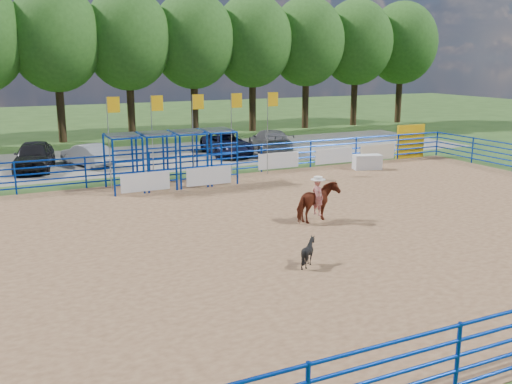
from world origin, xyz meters
TOP-DOWN VIEW (x-y plane):
  - ground at (0.00, 0.00)m, footprint 120.00×120.00m
  - arena_dirt at (0.00, 0.00)m, footprint 30.00×20.00m
  - gravel_strip at (0.00, 17.00)m, footprint 40.00×10.00m
  - announcer_table at (8.46, 8.17)m, footprint 1.61×1.07m
  - horse_and_rider at (0.71, 0.65)m, footprint 1.87×1.23m
  - calf at (-1.91, -3.13)m, footprint 0.76×0.68m
  - car_a at (-7.75, 15.71)m, footprint 2.74×4.85m
  - car_b at (-4.98, 15.78)m, footprint 2.58×4.00m
  - car_c at (3.44, 15.81)m, footprint 2.59×5.02m
  - car_d at (6.26, 15.40)m, footprint 3.23×5.43m
  - perimeter_fence at (0.00, 0.00)m, footprint 30.10×20.10m
  - chute_assembly at (-1.90, 8.84)m, footprint 19.32×2.41m
  - treeline at (0.00, 26.00)m, footprint 56.40×6.40m

SIDE VIEW (x-z plane):
  - ground at x=0.00m, z-range 0.00..0.00m
  - gravel_strip at x=0.00m, z-range 0.00..0.01m
  - arena_dirt at x=0.00m, z-range 0.00..0.02m
  - announcer_table at x=8.46m, z-range 0.02..0.81m
  - calf at x=-1.91m, z-range 0.02..0.83m
  - car_b at x=-4.98m, z-range 0.01..1.26m
  - car_c at x=3.44m, z-range 0.01..1.37m
  - car_d at x=6.26m, z-range 0.01..1.49m
  - perimeter_fence at x=0.00m, z-range 0.00..1.50m
  - car_a at x=-7.75m, z-range 0.01..1.56m
  - horse_and_rider at x=0.71m, z-range -0.33..2.04m
  - chute_assembly at x=-1.90m, z-range -0.84..3.36m
  - treeline at x=0.00m, z-range 1.91..13.15m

